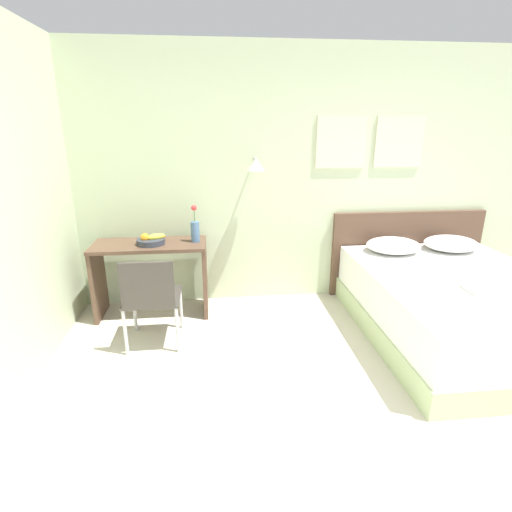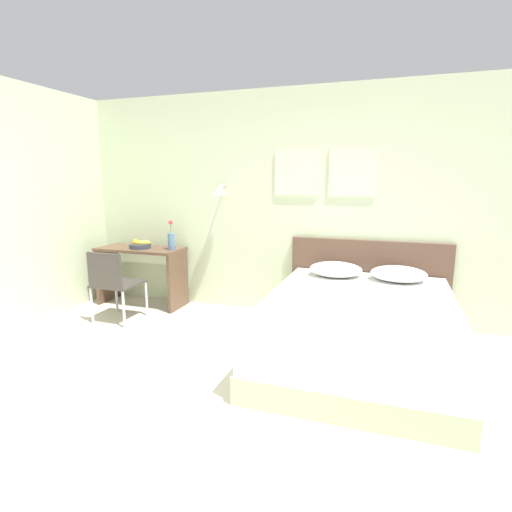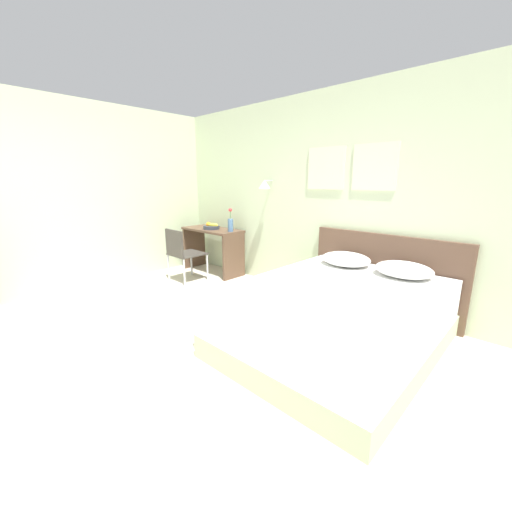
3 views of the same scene
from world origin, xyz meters
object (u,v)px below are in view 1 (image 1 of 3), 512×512
at_px(folded_towel_near_foot, 488,287).
at_px(flower_vase, 195,229).
at_px(headboard, 406,253).
at_px(pillow_left, 393,245).
at_px(desk_chair, 151,295).
at_px(pillow_right, 451,243).
at_px(desk, 151,266).
at_px(fruit_bowl, 151,240).
at_px(bed, 459,308).

bearing_deg(folded_towel_near_foot, flower_vase, 154.50).
height_order(headboard, pillow_left, headboard).
bearing_deg(desk_chair, pillow_right, 11.57).
relative_size(pillow_left, pillow_right, 1.00).
bearing_deg(pillow_right, desk, 179.01).
bearing_deg(desk, flower_vase, 1.37).
relative_size(headboard, desk, 1.57).
distance_m(pillow_left, flower_vase, 2.06).
bearing_deg(fruit_bowl, folded_towel_near_foot, -21.15).
xyz_separation_m(pillow_left, flower_vase, (-2.05, 0.07, 0.22)).
height_order(bed, flower_vase, flower_vase).
bearing_deg(pillow_right, fruit_bowl, 179.67).
height_order(pillow_right, folded_towel_near_foot, pillow_right).
bearing_deg(folded_towel_near_foot, pillow_right, 73.42).
height_order(folded_towel_near_foot, flower_vase, flower_vase).
bearing_deg(desk_chair, fruit_bowl, 95.46).
distance_m(desk, fruit_bowl, 0.28).
distance_m(bed, folded_towel_near_foot, 0.45).
relative_size(folded_towel_near_foot, fruit_bowl, 1.17).
height_order(pillow_left, fruit_bowl, fruit_bowl).
bearing_deg(headboard, bed, -90.00).
bearing_deg(pillow_left, folded_towel_near_foot, -73.15).
bearing_deg(desk, pillow_left, -1.24).
xyz_separation_m(desk_chair, flower_vase, (0.37, 0.69, 0.39)).
height_order(headboard, desk_chair, headboard).
bearing_deg(fruit_bowl, pillow_right, -0.33).
xyz_separation_m(folded_towel_near_foot, fruit_bowl, (-2.80, 1.08, 0.17)).
height_order(headboard, folded_towel_near_foot, headboard).
relative_size(pillow_left, desk_chair, 0.67).
distance_m(desk_chair, flower_vase, 0.87).
distance_m(folded_towel_near_foot, fruit_bowl, 3.01).
bearing_deg(pillow_right, flower_vase, 178.62).
bearing_deg(flower_vase, fruit_bowl, -173.72).
relative_size(folded_towel_near_foot, desk, 0.30).
height_order(pillow_left, desk, desk).
height_order(folded_towel_near_foot, desk_chair, desk_chair).
bearing_deg(headboard, pillow_left, -135.40).
relative_size(folded_towel_near_foot, desk_chair, 0.40).
height_order(bed, folded_towel_near_foot, folded_towel_near_foot).
xyz_separation_m(bed, fruit_bowl, (-2.80, 0.77, 0.50)).
xyz_separation_m(pillow_left, desk, (-2.51, 0.05, -0.15)).
bearing_deg(flower_vase, folded_towel_near_foot, -25.50).
relative_size(headboard, fruit_bowl, 6.14).
height_order(pillow_right, flower_vase, flower_vase).
relative_size(desk_chair, fruit_bowl, 2.93).
xyz_separation_m(pillow_left, desk_chair, (-2.42, -0.63, -0.17)).
distance_m(pillow_left, pillow_right, 0.64).
distance_m(pillow_left, desk, 2.51).
xyz_separation_m(bed, desk, (-2.83, 0.81, 0.23)).
height_order(pillow_right, fruit_bowl, fruit_bowl).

